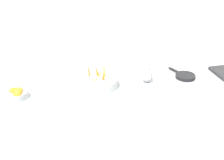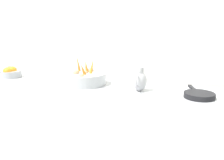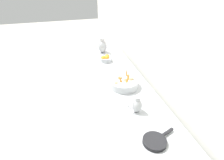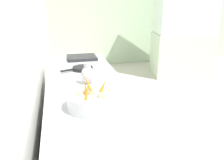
{
  "view_description": "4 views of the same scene",
  "coord_description": "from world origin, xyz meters",
  "px_view_note": "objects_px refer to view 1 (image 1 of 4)",
  "views": [
    {
      "loc": [
        0.93,
        -0.53,
        2.26
      ],
      "look_at": [
        -1.5,
        0.07,
        0.96
      ],
      "focal_mm": 47.16,
      "sensor_mm": 36.0,
      "label": 1
    },
    {
      "loc": [
        0.13,
        0.9,
        1.37
      ],
      "look_at": [
        -1.43,
        0.23,
        0.98
      ],
      "focal_mm": 37.98,
      "sensor_mm": 36.0,
      "label": 2
    },
    {
      "loc": [
        -0.87,
        1.77,
        2.16
      ],
      "look_at": [
        -1.35,
        0.03,
        1.07
      ],
      "focal_mm": 29.91,
      "sensor_mm": 36.0,
      "label": 3
    },
    {
      "loc": [
        -1.73,
        -1.4,
        1.53
      ],
      "look_at": [
        -1.4,
        -0.03,
        1.07
      ],
      "focal_mm": 37.45,
      "sensor_mm": 36.0,
      "label": 4
    }
  ],
  "objects_px": {
    "vegetable_colander": "(99,82)",
    "orange_bowl": "(17,94)",
    "metal_pitcher_short": "(147,75)",
    "skillet_on_counter": "(185,76)"
  },
  "relations": [
    {
      "from": "vegetable_colander",
      "to": "orange_bowl",
      "type": "height_order",
      "value": "vegetable_colander"
    },
    {
      "from": "orange_bowl",
      "to": "metal_pitcher_short",
      "type": "height_order",
      "value": "metal_pitcher_short"
    },
    {
      "from": "orange_bowl",
      "to": "skillet_on_counter",
      "type": "relative_size",
      "value": 0.56
    },
    {
      "from": "vegetable_colander",
      "to": "metal_pitcher_short",
      "type": "xyz_separation_m",
      "value": [
        0.02,
        0.47,
        0.03
      ]
    },
    {
      "from": "orange_bowl",
      "to": "metal_pitcher_short",
      "type": "bearing_deg",
      "value": 90.75
    },
    {
      "from": "metal_pitcher_short",
      "to": "vegetable_colander",
      "type": "bearing_deg",
      "value": -92.65
    },
    {
      "from": "orange_bowl",
      "to": "skillet_on_counter",
      "type": "xyz_separation_m",
      "value": [
        -0.02,
        1.65,
        -0.03
      ]
    },
    {
      "from": "vegetable_colander",
      "to": "orange_bowl",
      "type": "distance_m",
      "value": 0.76
    },
    {
      "from": "metal_pitcher_short",
      "to": "skillet_on_counter",
      "type": "relative_size",
      "value": 0.55
    },
    {
      "from": "orange_bowl",
      "to": "skillet_on_counter",
      "type": "height_order",
      "value": "orange_bowl"
    }
  ]
}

